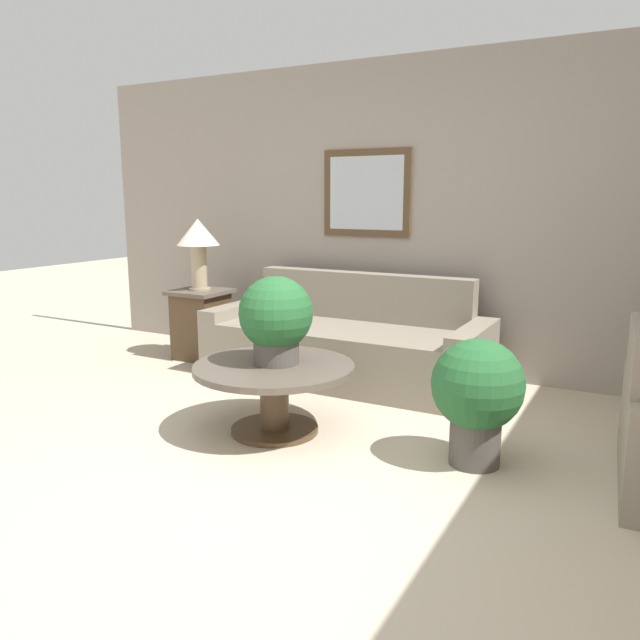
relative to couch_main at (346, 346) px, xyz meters
name	(u,v)px	position (x,y,z in m)	size (l,w,h in m)	color
ground_plane	(272,502)	(0.62, -2.07, -0.28)	(20.00, 20.00, 0.00)	#BCAD93
wall_back	(445,217)	(0.60, 0.59, 1.02)	(7.16, 0.09, 2.60)	gray
couch_main	(346,346)	(0.00, 0.00, 0.00)	(2.28, 0.88, 0.84)	gray
coffee_table	(274,383)	(0.12, -1.27, 0.04)	(1.01, 1.01, 0.44)	#4C3823
side_table	(201,323)	(-1.47, -0.03, 0.04)	(0.48, 0.48, 0.64)	#4C3823
table_lamp	(198,239)	(-1.47, -0.03, 0.82)	(0.38, 0.38, 0.64)	tan
potted_plant_on_table	(276,317)	(0.12, -1.24, 0.46)	(0.46, 0.46, 0.55)	#4C4742
potted_plant_floor	(477,393)	(1.37, -1.15, 0.14)	(0.51, 0.51, 0.72)	#4C4742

